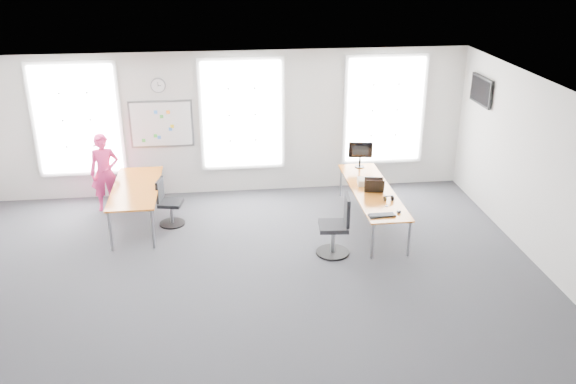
{
  "coord_description": "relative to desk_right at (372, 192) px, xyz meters",
  "views": [
    {
      "loc": [
        -0.19,
        -8.21,
        5.11
      ],
      "look_at": [
        0.92,
        1.2,
        1.1
      ],
      "focal_mm": 38.0,
      "sensor_mm": 36.0,
      "label": 1
    }
  ],
  "objects": [
    {
      "name": "wall_back",
      "position": [
        -2.63,
        1.92,
        0.85
      ],
      "size": [
        10.0,
        0.0,
        10.0
      ],
      "primitive_type": "plane",
      "rotation": [
        1.57,
        0.0,
        0.0
      ],
      "color": "silver",
      "rests_on": "ground"
    },
    {
      "name": "headphones",
      "position": [
        0.16,
        -0.54,
        0.09
      ],
      "size": [
        0.18,
        0.09,
        0.1
      ],
      "rotation": [
        0.0,
        0.0,
        0.31
      ],
      "color": "black",
      "rests_on": "desk_right"
    },
    {
      "name": "window_left",
      "position": [
        -5.63,
        1.89,
        1.05
      ],
      "size": [
        1.6,
        0.06,
        2.2
      ],
      "primitive_type": "cube",
      "color": "silver",
      "rests_on": "wall_back"
    },
    {
      "name": "window_right",
      "position": [
        0.67,
        1.89,
        1.05
      ],
      "size": [
        1.6,
        0.06,
        2.2
      ],
      "primitive_type": "cube",
      "color": "silver",
      "rests_on": "wall_back"
    },
    {
      "name": "chair_left",
      "position": [
        -3.84,
        0.41,
        -0.25
      ],
      "size": [
        0.49,
        0.49,
        0.91
      ],
      "rotation": [
        0.0,
        0.0,
        1.37
      ],
      "color": "black",
      "rests_on": "ground"
    },
    {
      "name": "desk_left",
      "position": [
        -4.41,
        0.46,
        0.06
      ],
      "size": [
        0.85,
        2.12,
        0.77
      ],
      "color": "#B34916",
      "rests_on": "ground"
    },
    {
      "name": "monitor",
      "position": [
        0.03,
        1.21,
        0.37
      ],
      "size": [
        0.49,
        0.2,
        0.54
      ],
      "rotation": [
        0.0,
        0.0,
        -0.16
      ],
      "color": "black",
      "rests_on": "desk_right"
    },
    {
      "name": "wall_clock",
      "position": [
        -3.98,
        1.89,
        1.7
      ],
      "size": [
        0.3,
        0.04,
        0.3
      ],
      "primitive_type": "cylinder",
      "rotation": [
        1.57,
        0.0,
        0.0
      ],
      "color": "gray",
      "rests_on": "wall_back"
    },
    {
      "name": "wall_right",
      "position": [
        2.37,
        -2.08,
        0.85
      ],
      "size": [
        0.0,
        10.0,
        10.0
      ],
      "primitive_type": "plane",
      "rotation": [
        1.57,
        0.0,
        -1.57
      ],
      "color": "silver",
      "rests_on": "ground"
    },
    {
      "name": "lens_cap",
      "position": [
        0.07,
        -0.76,
        0.05
      ],
      "size": [
        0.07,
        0.07,
        0.01
      ],
      "primitive_type": "cylinder",
      "rotation": [
        0.0,
        0.0,
        0.2
      ],
      "color": "black",
      "rests_on": "desk_right"
    },
    {
      "name": "tv",
      "position": [
        2.32,
        0.92,
        1.65
      ],
      "size": [
        0.06,
        0.9,
        0.55
      ],
      "primitive_type": "cube",
      "color": "black",
      "rests_on": "wall_right"
    },
    {
      "name": "ceiling",
      "position": [
        -2.63,
        -2.08,
        2.35
      ],
      "size": [
        10.0,
        10.0,
        0.0
      ],
      "primitive_type": "plane",
      "rotation": [
        3.14,
        0.0,
        0.0
      ],
      "color": "white",
      "rests_on": "ground"
    },
    {
      "name": "laptop_sleeve",
      "position": [
        -0.01,
        -0.14,
        0.18
      ],
      "size": [
        0.36,
        0.24,
        0.28
      ],
      "rotation": [
        0.0,
        0.0,
        -0.16
      ],
      "color": "black",
      "rests_on": "desk_right"
    },
    {
      "name": "person",
      "position": [
        -5.09,
        1.26,
        0.14
      ],
      "size": [
        0.61,
        0.43,
        1.57
      ],
      "primitive_type": "imported",
      "rotation": [
        0.0,
        0.0,
        0.1
      ],
      "color": "#E72C70",
      "rests_on": "ground"
    },
    {
      "name": "desk_right",
      "position": [
        0.0,
        0.0,
        0.0
      ],
      "size": [
        0.76,
        2.84,
        0.69
      ],
      "color": "#B34916",
      "rests_on": "ground"
    },
    {
      "name": "floor",
      "position": [
        -2.63,
        -2.08,
        -0.65
      ],
      "size": [
        10.0,
        10.0,
        0.0
      ],
      "primitive_type": "plane",
      "color": "#25252A",
      "rests_on": "ground"
    },
    {
      "name": "window_mid",
      "position": [
        -2.33,
        1.89,
        1.05
      ],
      "size": [
        1.6,
        0.06,
        2.2
      ],
      "primitive_type": "cube",
      "color": "silver",
      "rests_on": "wall_back"
    },
    {
      "name": "paper_stack",
      "position": [
        -0.05,
        0.26,
        0.1
      ],
      "size": [
        0.38,
        0.3,
        0.12
      ],
      "primitive_type": "cube",
      "rotation": [
        0.0,
        0.0,
        -0.12
      ],
      "color": "beige",
      "rests_on": "desk_right"
    },
    {
      "name": "mouse",
      "position": [
        0.2,
        -1.06,
        0.07
      ],
      "size": [
        0.1,
        0.13,
        0.04
      ],
      "primitive_type": "ellipsoid",
      "rotation": [
        0.0,
        0.0,
        0.25
      ],
      "color": "black",
      "rests_on": "desk_right"
    },
    {
      "name": "chair_right",
      "position": [
        -0.88,
        -1.11,
        -0.17
      ],
      "size": [
        0.58,
        0.58,
        1.08
      ],
      "rotation": [
        0.0,
        0.0,
        -1.67
      ],
      "color": "black",
      "rests_on": "ground"
    },
    {
      "name": "whiteboard",
      "position": [
        -3.98,
        1.89,
        0.9
      ],
      "size": [
        1.2,
        0.03,
        0.9
      ],
      "primitive_type": "cube",
      "color": "white",
      "rests_on": "wall_back"
    },
    {
      "name": "keyboard",
      "position": [
        -0.12,
        -1.15,
        0.06
      ],
      "size": [
        0.47,
        0.21,
        0.02
      ],
      "primitive_type": "cube",
      "rotation": [
        0.0,
        0.0,
        0.1
      ],
      "color": "black",
      "rests_on": "desk_right"
    }
  ]
}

